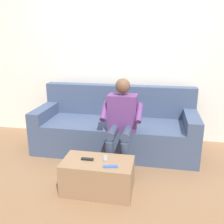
# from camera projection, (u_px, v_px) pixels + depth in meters

# --- Properties ---
(ground_plane) EXTENTS (8.00, 8.00, 0.00)m
(ground_plane) POSITION_uv_depth(u_px,v_px,m) (105.00, 173.00, 3.09)
(ground_plane) COLOR #846042
(back_wall) EXTENTS (4.63, 0.06, 2.54)m
(back_wall) POSITION_uv_depth(u_px,v_px,m) (122.00, 60.00, 3.94)
(back_wall) COLOR silver
(back_wall) RESTS_ON ground
(couch) EXTENTS (2.31, 0.88, 0.92)m
(couch) POSITION_uv_depth(u_px,v_px,m) (116.00, 129.00, 3.70)
(couch) COLOR #3D4C6B
(couch) RESTS_ON ground
(coffee_table) EXTENTS (0.75, 0.41, 0.36)m
(coffee_table) POSITION_uv_depth(u_px,v_px,m) (98.00, 176.00, 2.69)
(coffee_table) COLOR #8C6B4C
(coffee_table) RESTS_ON ground
(person_solo_seated) EXTENTS (0.52, 0.58, 1.13)m
(person_solo_seated) POSITION_uv_depth(u_px,v_px,m) (121.00, 118.00, 3.14)
(person_solo_seated) COLOR #5B3370
(person_solo_seated) RESTS_ON ground
(remote_black) EXTENTS (0.13, 0.04, 0.02)m
(remote_black) POSITION_uv_depth(u_px,v_px,m) (87.00, 159.00, 2.65)
(remote_black) COLOR black
(remote_black) RESTS_ON coffee_table
(remote_gray) EXTENTS (0.07, 0.13, 0.02)m
(remote_gray) POSITION_uv_depth(u_px,v_px,m) (105.00, 158.00, 2.67)
(remote_gray) COLOR gray
(remote_gray) RESTS_ON coffee_table
(remote_blue) EXTENTS (0.15, 0.06, 0.02)m
(remote_blue) POSITION_uv_depth(u_px,v_px,m) (111.00, 166.00, 2.51)
(remote_blue) COLOR #3860B7
(remote_blue) RESTS_ON coffee_table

